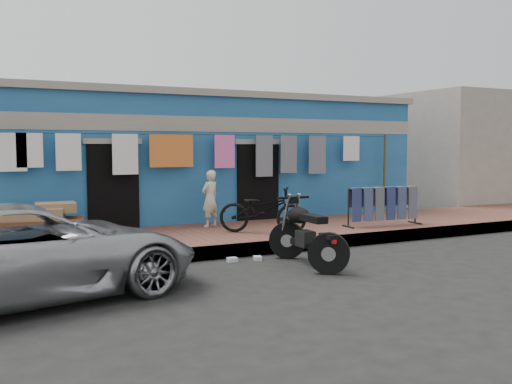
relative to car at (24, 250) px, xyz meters
The scene contains 15 objects.
ground 4.41m from the car, ahead, with size 80.00×80.00×0.00m, color black.
sidewalk 5.26m from the car, 33.49° to the left, with size 28.00×3.00×0.25m, color brown.
curb 4.62m from the car, 18.22° to the left, with size 28.00×0.10×0.25m, color gray.
building 8.20m from the car, 57.61° to the left, with size 12.20×5.20×3.36m.
neighbor_right 16.88m from the car, 24.14° to the left, with size 6.00×5.00×3.80m, color #9E9384.
clothesline 5.86m from the car, 46.00° to the left, with size 10.06×0.06×2.10m.
car is the anchor object (origin of this frame).
seated_person 5.58m from the car, 41.96° to the left, with size 0.45×0.30×1.26m, color beige.
bicycle 5.33m from the car, 26.63° to the left, with size 0.63×1.80×1.16m, color black.
motorcycle 4.49m from the car, ahead, with size 0.70×1.80×1.15m, color black, non-canonical shape.
charpoy 3.60m from the car, 83.06° to the left, with size 2.14×1.33×0.67m, color brown, non-canonical shape.
jeans_rack 8.01m from the car, 15.72° to the left, with size 1.91×0.54×0.90m, color black, non-canonical shape.
litter_a 3.71m from the car, 17.29° to the left, with size 0.17×0.13×0.08m, color silver.
litter_b 5.26m from the car, 10.87° to the left, with size 0.14×0.11×0.07m, color silver.
litter_c 4.13m from the car, 14.44° to the left, with size 0.18×0.14×0.07m, color silver.
Camera 1 is at (-4.97, -7.85, 2.03)m, focal length 40.00 mm.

